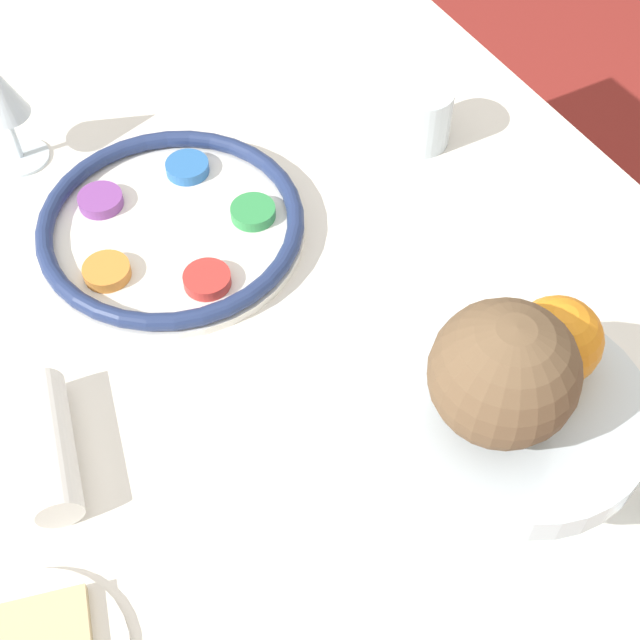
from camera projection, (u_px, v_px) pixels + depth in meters
ground_plane at (235, 539)px, 1.60m from camera, size 8.00×8.00×0.00m
dining_table at (216, 434)px, 1.30m from camera, size 1.41×1.08×0.74m
seder_plate at (171, 226)px, 1.02m from camera, size 0.31×0.31×0.03m
fruit_stand at (519, 418)px, 0.76m from camera, size 0.22×0.22×0.13m
orange_fruit at (557, 341)px, 0.74m from camera, size 0.08×0.08×0.08m
coconut at (504, 374)px, 0.69m from camera, size 0.12×0.12×0.12m
napkin_roll at (50, 445)px, 0.84m from camera, size 0.16×0.08×0.05m
cup_mid at (421, 116)px, 1.11m from camera, size 0.08×0.08×0.08m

